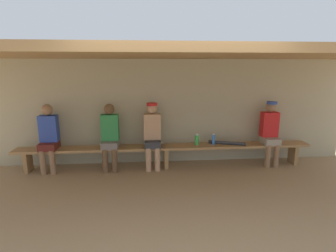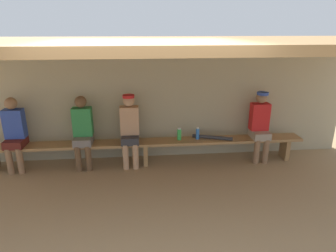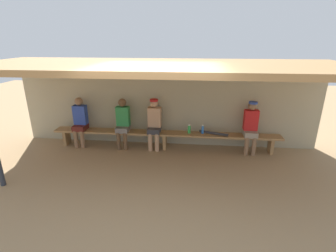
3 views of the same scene
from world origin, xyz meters
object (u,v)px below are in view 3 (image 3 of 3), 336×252
player_in_red (80,120)px  water_bottle_clear (203,130)px  player_leftmost (154,122)px  player_with_sunglasses (123,121)px  baseball_bat (214,133)px  player_rightmost (251,125)px  water_bottle_blue (189,129)px  bench (165,135)px

player_in_red → water_bottle_clear: bearing=0.4°
player_leftmost → player_with_sunglasses: bearing=-180.0°
player_with_sunglasses → water_bottle_clear: size_ratio=5.76×
player_leftmost → water_bottle_clear: bearing=1.0°
water_bottle_clear → baseball_bat: bearing=-5.0°
player_in_red → water_bottle_clear: player_in_red is taller
player_leftmost → water_bottle_clear: (1.27, 0.02, -0.18)m
player_with_sunglasses → baseball_bat: 2.41m
baseball_bat → water_bottle_clear: bearing=-166.0°
player_in_red → player_with_sunglasses: 1.18m
player_rightmost → player_in_red: bearing=-180.0°
player_rightmost → water_bottle_blue: player_rightmost is taller
player_in_red → player_leftmost: bearing=0.0°
player_leftmost → water_bottle_blue: (0.92, 0.02, -0.18)m
water_bottle_clear → player_leftmost: bearing=-179.0°
player_rightmost → player_with_sunglasses: 3.31m
player_rightmost → player_in_red: 4.49m
player_in_red → water_bottle_blue: bearing=0.4°
player_rightmost → baseball_bat: player_rightmost is taller
player_in_red → player_with_sunglasses: size_ratio=1.00×
player_with_sunglasses → player_leftmost: bearing=0.0°
baseball_bat → player_rightmost: bearing=19.2°
player_with_sunglasses → player_in_red: bearing=180.0°
water_bottle_clear → player_with_sunglasses: bearing=-179.4°
player_rightmost → bench: bearing=-179.9°
player_leftmost → player_with_sunglasses: 0.84m
bench → player_leftmost: player_leftmost is taller
player_with_sunglasses → water_bottle_clear: 2.12m
bench → player_leftmost: 0.45m
player_with_sunglasses → water_bottle_blue: (1.76, 0.02, -0.16)m
bench → player_with_sunglasses: size_ratio=4.49×
player_in_red → baseball_bat: bearing=-0.0°
bench → baseball_bat: size_ratio=7.89×
player_leftmost → player_in_red: bearing=-180.0°
player_in_red → player_with_sunglasses: same height
player_rightmost → water_bottle_blue: size_ratio=5.81×
player_leftmost → baseball_bat: 1.57m
water_bottle_blue → baseball_bat: 0.64m
baseball_bat → player_leftmost: bearing=-161.2°
player_rightmost → player_leftmost: (-2.47, 0.00, 0.00)m
player_with_sunglasses → water_bottle_clear: bearing=0.6°
player_leftmost → water_bottle_blue: player_leftmost is taller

